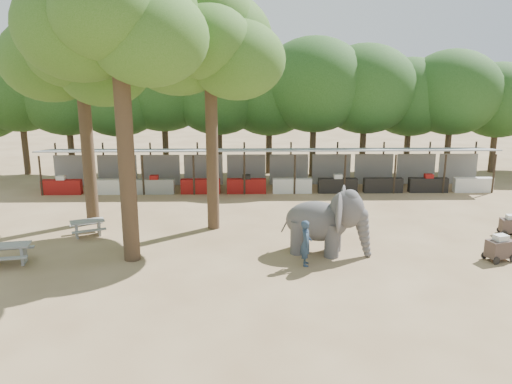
{
  "coord_description": "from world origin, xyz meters",
  "views": [
    {
      "loc": [
        -1.51,
        -16.78,
        7.32
      ],
      "look_at": [
        -1.0,
        5.0,
        2.0
      ],
      "focal_mm": 35.0,
      "sensor_mm": 36.0,
      "label": 1
    }
  ],
  "objects_px": {
    "yard_tree_left": "(78,51)",
    "picnic_table_near": "(9,251)",
    "picnic_table_far": "(88,226)",
    "cart_back": "(511,225)",
    "yard_tree_back": "(207,42)",
    "yard_tree_center": "(115,16)",
    "elephant": "(327,221)",
    "handler": "(306,243)",
    "cart_front": "(500,248)"
  },
  "relations": [
    {
      "from": "yard_tree_left",
      "to": "picnic_table_near",
      "type": "distance_m",
      "value": 9.62
    },
    {
      "from": "picnic_table_far",
      "to": "cart_back",
      "type": "distance_m",
      "value": 19.27
    },
    {
      "from": "yard_tree_back",
      "to": "picnic_table_far",
      "type": "xyz_separation_m",
      "value": [
        -5.5,
        -1.25,
        -8.07
      ]
    },
    {
      "from": "cart_back",
      "to": "yard_tree_back",
      "type": "bearing_deg",
      "value": -178.65
    },
    {
      "from": "yard_tree_center",
      "to": "elephant",
      "type": "bearing_deg",
      "value": 2.54
    },
    {
      "from": "handler",
      "to": "elephant",
      "type": "bearing_deg",
      "value": -34.67
    },
    {
      "from": "yard_tree_left",
      "to": "yard_tree_back",
      "type": "bearing_deg",
      "value": -9.46
    },
    {
      "from": "handler",
      "to": "picnic_table_far",
      "type": "relative_size",
      "value": 0.97
    },
    {
      "from": "cart_front",
      "to": "handler",
      "type": "bearing_deg",
      "value": 165.74
    },
    {
      "from": "picnic_table_near",
      "to": "elephant",
      "type": "bearing_deg",
      "value": -6.09
    },
    {
      "from": "yard_tree_left",
      "to": "picnic_table_far",
      "type": "height_order",
      "value": "yard_tree_left"
    },
    {
      "from": "yard_tree_center",
      "to": "yard_tree_back",
      "type": "bearing_deg",
      "value": 53.14
    },
    {
      "from": "yard_tree_center",
      "to": "picnic_table_far",
      "type": "bearing_deg",
      "value": 132.28
    },
    {
      "from": "yard_tree_center",
      "to": "picnic_table_near",
      "type": "relative_size",
      "value": 6.58
    },
    {
      "from": "yard_tree_left",
      "to": "picnic_table_far",
      "type": "distance_m",
      "value": 8.06
    },
    {
      "from": "yard_tree_left",
      "to": "yard_tree_back",
      "type": "distance_m",
      "value": 6.09
    },
    {
      "from": "yard_tree_left",
      "to": "handler",
      "type": "distance_m",
      "value": 13.71
    },
    {
      "from": "yard_tree_left",
      "to": "cart_front",
      "type": "bearing_deg",
      "value": -17.73
    },
    {
      "from": "yard_tree_center",
      "to": "cart_back",
      "type": "bearing_deg",
      "value": 8.49
    },
    {
      "from": "handler",
      "to": "cart_back",
      "type": "relative_size",
      "value": 1.74
    },
    {
      "from": "handler",
      "to": "cart_back",
      "type": "height_order",
      "value": "handler"
    },
    {
      "from": "elephant",
      "to": "cart_front",
      "type": "height_order",
      "value": "elephant"
    },
    {
      "from": "yard_tree_back",
      "to": "cart_front",
      "type": "xyz_separation_m",
      "value": [
        11.67,
        -4.65,
        -8.02
      ]
    },
    {
      "from": "picnic_table_near",
      "to": "picnic_table_far",
      "type": "distance_m",
      "value": 3.9
    },
    {
      "from": "elephant",
      "to": "picnic_table_far",
      "type": "distance_m",
      "value": 10.77
    },
    {
      "from": "picnic_table_far",
      "to": "yard_tree_center",
      "type": "bearing_deg",
      "value": -70.98
    },
    {
      "from": "picnic_table_near",
      "to": "cart_front",
      "type": "distance_m",
      "value": 19.18
    },
    {
      "from": "handler",
      "to": "cart_front",
      "type": "distance_m",
      "value": 7.72
    },
    {
      "from": "cart_back",
      "to": "handler",
      "type": "bearing_deg",
      "value": -153.05
    },
    {
      "from": "yard_tree_left",
      "to": "picnic_table_near",
      "type": "xyz_separation_m",
      "value": [
        -1.52,
        -5.59,
        -7.68
      ]
    },
    {
      "from": "elephant",
      "to": "cart_front",
      "type": "bearing_deg",
      "value": 8.35
    },
    {
      "from": "handler",
      "to": "cart_front",
      "type": "bearing_deg",
      "value": -84.92
    },
    {
      "from": "elephant",
      "to": "picnic_table_near",
      "type": "bearing_deg",
      "value": -158.82
    },
    {
      "from": "cart_front",
      "to": "yard_tree_back",
      "type": "bearing_deg",
      "value": 141.78
    },
    {
      "from": "cart_back",
      "to": "picnic_table_near",
      "type": "bearing_deg",
      "value": -164.16
    },
    {
      "from": "yard_tree_center",
      "to": "yard_tree_back",
      "type": "height_order",
      "value": "yard_tree_center"
    },
    {
      "from": "yard_tree_left",
      "to": "yard_tree_back",
      "type": "height_order",
      "value": "yard_tree_back"
    },
    {
      "from": "picnic_table_near",
      "to": "yard_tree_left",
      "type": "bearing_deg",
      "value": 64.41
    },
    {
      "from": "yard_tree_back",
      "to": "elephant",
      "type": "relative_size",
      "value": 3.08
    },
    {
      "from": "picnic_table_near",
      "to": "picnic_table_far",
      "type": "relative_size",
      "value": 0.98
    },
    {
      "from": "yard_tree_back",
      "to": "handler",
      "type": "relative_size",
      "value": 6.33
    },
    {
      "from": "yard_tree_left",
      "to": "cart_front",
      "type": "xyz_separation_m",
      "value": [
        17.67,
        -5.65,
        -7.68
      ]
    },
    {
      "from": "yard_tree_left",
      "to": "picnic_table_near",
      "type": "bearing_deg",
      "value": -105.17
    },
    {
      "from": "yard_tree_center",
      "to": "picnic_table_far",
      "type": "height_order",
      "value": "yard_tree_center"
    },
    {
      "from": "yard_tree_back",
      "to": "handler",
      "type": "bearing_deg",
      "value": -51.32
    },
    {
      "from": "yard_tree_back",
      "to": "yard_tree_left",
      "type": "bearing_deg",
      "value": 170.54
    },
    {
      "from": "yard_tree_left",
      "to": "handler",
      "type": "relative_size",
      "value": 6.14
    },
    {
      "from": "handler",
      "to": "picnic_table_far",
      "type": "height_order",
      "value": "handler"
    },
    {
      "from": "yard_tree_left",
      "to": "yard_tree_back",
      "type": "xyz_separation_m",
      "value": [
        6.0,
        -1.0,
        0.34
      ]
    },
    {
      "from": "yard_tree_back",
      "to": "picnic_table_near",
      "type": "height_order",
      "value": "yard_tree_back"
    }
  ]
}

